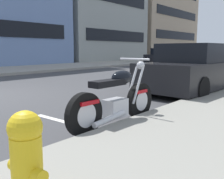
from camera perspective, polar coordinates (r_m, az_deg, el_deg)
The scene contains 8 objects.
sidewalk_far_curb at distance 20.84m, azimuth -4.82°, elevation 5.43°, with size 120.00×5.00×0.14m, color gray.
parking_stall_stripe at distance 4.53m, azimuth -7.75°, elevation -7.71°, with size 0.12×2.20×0.01m, color silver.
parked_motorcycle at distance 4.35m, azimuth 0.92°, elevation -2.44°, with size 2.08×0.62×1.13m.
parked_car_second_in_row at distance 8.47m, azimuth 18.15°, elevation 4.20°, with size 4.66×2.02×1.45m.
car_opposite_curb at distance 24.03m, azimuth 11.37°, elevation 7.14°, with size 4.21×1.99×1.39m.
fire_hydrant at distance 1.97m, azimuth -18.20°, elevation -14.25°, with size 0.24×0.36×0.73m.
townhouse_behind_pole at distance 31.18m, azimuth -6.57°, elevation 17.45°, with size 11.25×10.59×12.01m.
townhouse_mid_block at distance 42.44m, azimuth 6.77°, elevation 16.98°, with size 14.52×11.95×14.73m.
Camera 1 is at (-2.95, -7.28, 1.28)m, focal length 41.75 mm.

